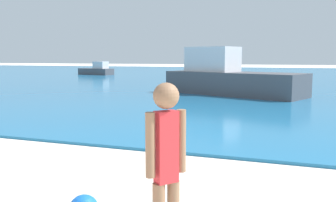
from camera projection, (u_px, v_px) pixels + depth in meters
water at (267, 76)px, 34.88m from camera, size 160.00×60.00×0.06m
person_standing at (166, 167)px, 2.87m from camera, size 0.26×0.29×1.55m
boat_near at (228, 78)px, 16.80m from camera, size 6.76×4.34×2.19m
boat_far at (97, 70)px, 36.41m from camera, size 4.10×2.25×1.33m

